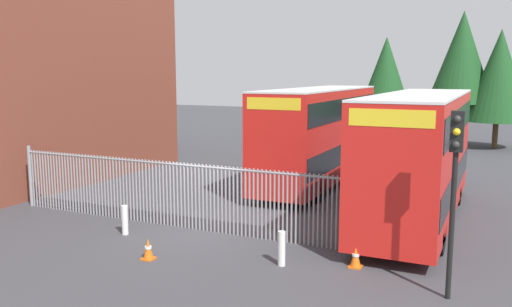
% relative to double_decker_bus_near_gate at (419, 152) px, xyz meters
% --- Properties ---
extents(ground_plane, '(100.00, 100.00, 0.00)m').
position_rel_double_decker_bus_near_gate_xyz_m(ground_plane, '(-6.10, 3.79, -2.42)').
color(ground_plane, '#3D3D42').
extents(palisade_fence, '(14.29, 0.14, 2.35)m').
position_rel_double_decker_bus_near_gate_xyz_m(palisade_fence, '(-6.77, -4.21, -1.24)').
color(palisade_fence, gray).
rests_on(palisade_fence, ground).
extents(double_decker_bus_near_gate, '(2.54, 10.81, 4.42)m').
position_rel_double_decker_bus_near_gate_xyz_m(double_decker_bus_near_gate, '(0.00, 0.00, 0.00)').
color(double_decker_bus_near_gate, red).
rests_on(double_decker_bus_near_gate, ground).
extents(double_decker_bus_behind_fence_left, '(2.54, 10.81, 4.42)m').
position_rel_double_decker_bus_near_gate_xyz_m(double_decker_bus_behind_fence_left, '(-5.06, 4.44, 0.00)').
color(double_decker_bus_behind_fence_left, red).
rests_on(double_decker_bus_behind_fence_left, ground).
extents(bollard_near_left, '(0.20, 0.20, 0.95)m').
position_rel_double_decker_bus_near_gate_xyz_m(bollard_near_left, '(-8.18, -5.65, -1.95)').
color(bollard_near_left, silver).
rests_on(bollard_near_left, ground).
extents(bollard_center_front, '(0.20, 0.20, 0.95)m').
position_rel_double_decker_bus_near_gate_xyz_m(bollard_center_front, '(-2.61, -6.10, -1.95)').
color(bollard_center_front, silver).
rests_on(bollard_center_front, ground).
extents(traffic_cone_by_gate, '(0.34, 0.34, 0.59)m').
position_rel_double_decker_bus_near_gate_xyz_m(traffic_cone_by_gate, '(-6.14, -7.21, -2.13)').
color(traffic_cone_by_gate, orange).
rests_on(traffic_cone_by_gate, ground).
extents(traffic_cone_mid_forecourt, '(0.34, 0.34, 0.59)m').
position_rel_double_decker_bus_near_gate_xyz_m(traffic_cone_mid_forecourt, '(-0.78, -5.38, -2.13)').
color(traffic_cone_mid_forecourt, orange).
rests_on(traffic_cone_mid_forecourt, ground).
extents(traffic_light_kerbside, '(0.28, 0.33, 4.30)m').
position_rel_double_decker_bus_near_gate_xyz_m(traffic_light_kerbside, '(1.63, -6.43, 0.56)').
color(traffic_light_kerbside, black).
rests_on(traffic_light_kerbside, ground).
extents(tree_tall_back, '(4.30, 4.30, 8.00)m').
position_rel_double_decker_bus_near_gate_xyz_m(tree_tall_back, '(2.18, 20.58, 2.50)').
color(tree_tall_back, '#4C3823').
rests_on(tree_tall_back, ground).
extents(tree_short_side, '(4.46, 4.46, 9.36)m').
position_rel_double_decker_bus_near_gate_xyz_m(tree_short_side, '(-0.27, 21.27, 3.74)').
color(tree_short_side, '#4C3823').
rests_on(tree_short_side, ground).
extents(tree_mid_row, '(3.61, 3.61, 8.03)m').
position_rel_double_decker_bus_near_gate_xyz_m(tree_mid_row, '(-6.34, 25.53, 3.01)').
color(tree_mid_row, '#4C3823').
rests_on(tree_mid_row, ground).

